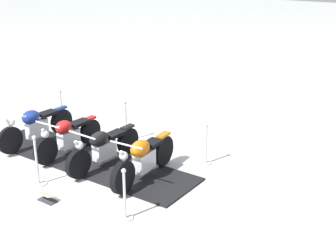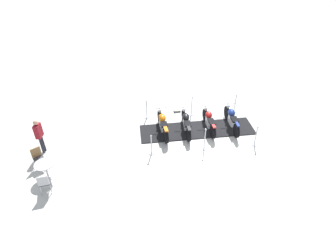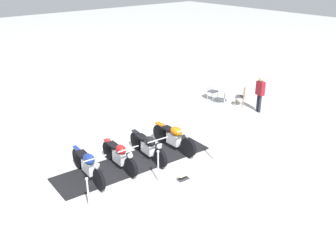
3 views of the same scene
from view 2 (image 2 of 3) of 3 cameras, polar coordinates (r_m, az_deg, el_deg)
The scene contains 17 objects.
ground_plane at distance 14.37m, azimuth 5.81°, elevation -0.81°, with size 80.00×80.00×0.00m, color silver.
display_platform at distance 14.36m, azimuth 5.82°, elevation -0.75°, with size 5.65×1.48×0.04m, color black.
motorcycle_navy at distance 14.56m, azimuth 12.54°, elevation 1.55°, with size 0.75×2.32×1.00m.
motorcycle_maroon at distance 14.24m, azimuth 8.16°, elevation 1.06°, with size 0.77×2.14×0.96m.
motorcycle_black at distance 14.00m, azimuth 3.61°, elevation 0.74°, with size 0.79×2.28×0.96m.
motorcycle_copper at distance 13.84m, azimuth -1.08°, elevation 0.48°, with size 0.77×2.28×1.03m.
stanchion_right_mid at distance 15.36m, azimuth 4.72°, elevation 3.44°, with size 0.34×0.34×1.12m.
stanchion_left_mid at distance 13.00m, azimuth 7.30°, elevation -3.11°, with size 0.28×0.28×1.12m.
stanchion_right_front at distance 16.02m, azimuth 13.16°, elevation 3.81°, with size 0.35×0.35×1.02m.
stanchion_left_front at distance 13.79m, azimuth 17.00°, elevation -2.42°, with size 0.31×0.31×1.01m.
stanchion_left_rear at distance 12.69m, azimuth -3.30°, elevation -4.17°, with size 0.28×0.28×1.02m.
stanchion_right_rear at distance 15.08m, azimuth -4.26°, elevation 2.84°, with size 0.29×0.29×1.04m.
info_placard at distance 15.72m, azimuth 1.86°, elevation 3.10°, with size 0.41×0.26×0.19m.
cafe_table at distance 12.41m, azimuth -23.25°, elevation -7.54°, with size 0.79×0.79×0.74m.
cafe_chair_near_table at distance 11.82m, azimuth -23.42°, elevation -10.25°, with size 0.43×0.43×0.92m.
cafe_chair_across_table at distance 13.06m, azimuth -24.47°, elevation -5.63°, with size 0.54×0.54×0.94m.
bystander_person at distance 13.59m, azimuth -24.31°, elevation -1.38°, with size 0.30×0.44×1.68m.
Camera 2 is at (3.67, 11.08, 8.39)m, focal length 30.60 mm.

